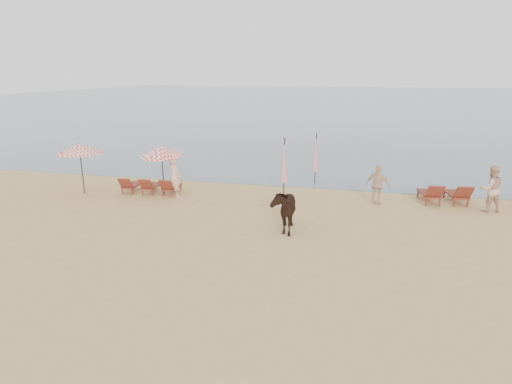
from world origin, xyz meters
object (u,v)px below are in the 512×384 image
Objects in this scene: lounger_cluster_left at (150,186)px; beachgoer_right_a at (491,189)px; beachgoer_left at (174,177)px; umbrella_closed_left at (284,160)px; beachgoer_right_b at (378,185)px; cow at (283,208)px; umbrella_closed_right at (316,153)px; umbrella_open_left_a at (80,149)px; lounger_cluster_right at (444,194)px; umbrella_open_left_b at (162,151)px.

beachgoer_right_a is at bearing -0.23° from lounger_cluster_left.
umbrella_closed_left is at bearing -144.29° from beachgoer_left.
cow is at bearing 69.34° from beachgoer_right_b.
beachgoer_right_a is at bearing -2.25° from umbrella_closed_left.
umbrella_closed_right is at bearing -36.61° from beachgoer_right_a.
beachgoer_right_a is at bearing -154.87° from beachgoer_left.
umbrella_open_left_a is at bearing -169.29° from umbrella_closed_left.
lounger_cluster_right is 0.76× the size of umbrella_closed_left.
beachgoer_right_b is (8.71, 0.86, -0.06)m from beachgoer_left.
umbrella_closed_right is (7.13, 3.60, 1.17)m from lounger_cluster_left.
umbrella_open_left_a is 17.36m from beachgoer_right_a.
umbrella_closed_left reaches higher than umbrella_closed_right.
lounger_cluster_left is at bearing 30.26° from umbrella_open_left_a.
lounger_cluster_left is 7.42m from cow.
umbrella_open_left_b is at bearing 28.24° from umbrella_open_left_a.
umbrella_open_left_b is at bearing -11.73° from beachgoer_right_a.
beachgoer_right_a is 1.10× the size of beachgoer_right_b.
umbrella_open_left_b is 0.88× the size of umbrella_closed_left.
umbrella_closed_right is at bearing 23.69° from lounger_cluster_left.
beachgoer_right_b is at bearing -172.92° from lounger_cluster_right.
umbrella_open_left_b is at bearing 178.72° from lounger_cluster_right.
beachgoer_left is 8.76m from beachgoer_right_b.
umbrella_open_left_a is 10.97m from umbrella_closed_right.
umbrella_open_left_b is 1.27m from beachgoer_left.
umbrella_closed_left is (8.97, 1.70, -0.45)m from umbrella_open_left_a.
beachgoer_right_a is (13.00, 0.89, 0.03)m from beachgoer_left.
lounger_cluster_right is 1.10× the size of beachgoer_left.
umbrella_closed_right is at bearing 40.73° from umbrella_open_left_a.
umbrella_closed_right reaches higher than beachgoer_right_b.
cow is 8.54m from beachgoer_right_a.
lounger_cluster_right is 0.87× the size of umbrella_open_left_a.
umbrella_closed_left is at bearing -113.96° from umbrella_closed_right.
umbrella_open_left_b is 1.36× the size of beachgoer_right_b.
lounger_cluster_right is at bearing -21.07° from umbrella_closed_right.
beachgoer_right_b is at bearing -14.23° from beachgoer_right_a.
beachgoer_right_b is (4.01, -0.36, -0.77)m from umbrella_closed_left.
lounger_cluster_left is 1.40m from beachgoer_left.
umbrella_open_left_b is 0.92× the size of umbrella_closed_right.
beachgoer_right_a is (1.52, -0.71, 0.49)m from lounger_cluster_right.
umbrella_closed_left is 4.10m from beachgoer_right_b.
umbrella_open_left_a is (-2.98, -0.65, 1.69)m from lounger_cluster_left.
umbrella_closed_left is at bearing 6.77° from lounger_cluster_left.
umbrella_open_left_b is (0.66, 0.01, 1.62)m from lounger_cluster_left.
lounger_cluster_right is at bearing -145.08° from beachgoer_right_b.
beachgoer_right_b is at bearing -153.18° from beachgoer_left.
beachgoer_right_a is (7.16, -2.88, -0.61)m from umbrella_closed_right.
lounger_cluster_left is 12.84m from lounger_cluster_right.
umbrella_open_left_b reaches higher than beachgoer_left.
umbrella_closed_right is 6.84m from cow.
umbrella_open_left_a is at bearing 179.57° from lounger_cluster_right.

